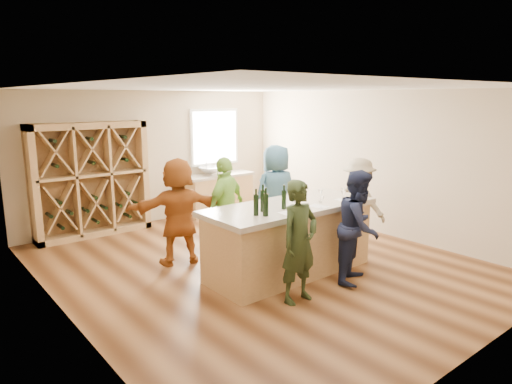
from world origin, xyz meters
TOP-DOWN VIEW (x-y plane):
  - floor at (0.00, 0.00)m, footprint 6.00×7.00m
  - ceiling at (0.00, 0.00)m, footprint 6.00×7.00m
  - wall_back at (0.00, 3.55)m, footprint 6.00×0.10m
  - wall_front at (0.00, -3.55)m, footprint 6.00×0.10m
  - wall_left at (-3.05, 0.00)m, footprint 0.10×7.00m
  - wall_right at (3.05, 0.00)m, footprint 0.10×7.00m
  - window_frame at (1.50, 3.47)m, footprint 1.30×0.06m
  - window_pane at (1.50, 3.44)m, footprint 1.18×0.01m
  - wine_rack at (-1.50, 3.27)m, footprint 2.20×0.45m
  - back_counter_base at (1.40, 3.20)m, footprint 1.60×0.58m
  - back_counter_top at (1.40, 3.20)m, footprint 1.70×0.62m
  - sink at (1.20, 3.20)m, footprint 0.54×0.54m
  - faucet at (1.20, 3.38)m, footprint 0.02×0.02m
  - tasting_counter_base at (0.13, -0.57)m, footprint 2.60×1.00m
  - tasting_counter_top at (0.13, -0.57)m, footprint 2.72×1.12m
  - wine_bottle_a at (-0.67, -0.76)m, footprint 0.08×0.08m
  - wine_bottle_b at (-0.59, -0.86)m, footprint 0.09×0.09m
  - wine_bottle_c at (-0.46, -0.65)m, footprint 0.10×0.10m
  - wine_bottle_e at (-0.14, -0.73)m, footprint 0.07×0.07m
  - wine_glass_a at (-0.21, -1.06)m, footprint 0.10×0.10m
  - wine_glass_b at (0.32, -1.04)m, footprint 0.08×0.08m
  - wine_glass_c at (0.84, -1.00)m, footprint 0.09×0.09m
  - wine_glass_d at (0.61, -0.74)m, footprint 0.08×0.08m
  - wine_glass_e at (1.05, -0.82)m, footprint 0.08×0.08m
  - tasting_menu_a at (-0.26, -0.97)m, footprint 0.22×0.30m
  - tasting_menu_b at (0.37, -0.93)m, footprint 0.24×0.30m
  - tasting_menu_c at (0.99, -0.91)m, footprint 0.23×0.30m
  - person_near_left at (-0.46, -1.39)m, footprint 0.61×0.46m
  - person_near_right at (0.69, -1.44)m, footprint 0.92×0.75m
  - person_server at (2.04, -0.35)m, footprint 0.58×1.08m
  - person_far_mid at (-0.15, 0.69)m, footprint 1.11×0.85m
  - person_far_right at (1.02, 0.75)m, footprint 0.97×0.72m
  - person_far_left at (-0.97, 0.86)m, footprint 1.71×1.03m

SIDE VIEW (x-z plane):
  - floor at x=0.00m, z-range -0.10..0.00m
  - back_counter_base at x=1.40m, z-range 0.00..0.86m
  - tasting_counter_base at x=0.13m, z-range 0.00..1.00m
  - person_server at x=2.04m, z-range 0.00..1.60m
  - person_near_left at x=-0.46m, z-range 0.00..1.63m
  - person_near_right at x=0.69m, z-range 0.00..1.65m
  - person_far_mid at x=-0.15m, z-range 0.00..1.70m
  - person_far_left at x=-0.97m, z-range 0.00..1.74m
  - back_counter_top at x=1.40m, z-range 0.86..0.92m
  - person_far_right at x=1.02m, z-range 0.00..1.82m
  - sink at x=1.20m, z-range 0.92..1.11m
  - tasting_counter_top at x=0.13m, z-range 1.00..1.08m
  - faucet at x=1.20m, z-range 0.92..1.22m
  - tasting_menu_a at x=-0.26m, z-range 1.08..1.08m
  - tasting_menu_b at x=0.37m, z-range 1.08..1.08m
  - tasting_menu_c at x=0.99m, z-range 1.08..1.08m
  - wine_rack at x=-1.50m, z-range 0.00..2.20m
  - wine_glass_e at x=1.05m, z-range 1.08..1.24m
  - wine_glass_b at x=0.32m, z-range 1.08..1.25m
  - wine_glass_d at x=0.61m, z-range 1.08..1.26m
  - wine_glass_c at x=0.84m, z-range 1.08..1.26m
  - wine_glass_a at x=-0.21m, z-range 1.08..1.27m
  - wine_bottle_e at x=-0.14m, z-range 1.08..1.35m
  - wine_bottle_a at x=-0.67m, z-range 1.08..1.37m
  - wine_bottle_c at x=-0.46m, z-range 1.08..1.39m
  - wine_bottle_b at x=-0.59m, z-range 1.08..1.39m
  - wall_back at x=0.00m, z-range 0.00..2.80m
  - wall_front at x=0.00m, z-range 0.00..2.80m
  - wall_left at x=-3.05m, z-range 0.00..2.80m
  - wall_right at x=3.05m, z-range 0.00..2.80m
  - window_frame at x=1.50m, z-range 1.10..2.40m
  - window_pane at x=1.50m, z-range 1.16..2.34m
  - ceiling at x=0.00m, z-range 2.80..2.90m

